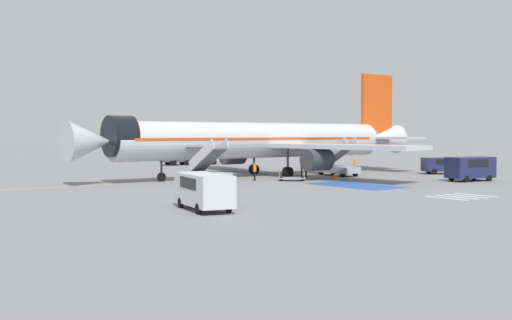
# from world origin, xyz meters

# --- Properties ---
(ground_plane) EXTENTS (600.00, 600.00, 0.00)m
(ground_plane) POSITION_xyz_m (0.00, 0.00, 0.00)
(ground_plane) COLOR slate
(apron_leadline_yellow) EXTENTS (77.00, 0.92, 0.01)m
(apron_leadline_yellow) POSITION_xyz_m (-0.47, 0.10, 0.00)
(apron_leadline_yellow) COLOR gold
(apron_leadline_yellow) RESTS_ON ground_plane
(apron_stand_patch_blue) EXTENTS (4.75, 8.84, 0.01)m
(apron_stand_patch_blue) POSITION_xyz_m (-0.47, -14.03, 0.00)
(apron_stand_patch_blue) COLOR #2856A8
(apron_stand_patch_blue) RESTS_ON ground_plane
(apron_walkway_bar_0) EXTENTS (0.44, 3.60, 0.01)m
(apron_walkway_bar_0) POSITION_xyz_m (-2.87, -25.13, 0.00)
(apron_walkway_bar_0) COLOR silver
(apron_walkway_bar_0) RESTS_ON ground_plane
(apron_walkway_bar_1) EXTENTS (0.44, 3.60, 0.01)m
(apron_walkway_bar_1) POSITION_xyz_m (-1.67, -25.13, 0.00)
(apron_walkway_bar_1) COLOR silver
(apron_walkway_bar_1) RESTS_ON ground_plane
(apron_walkway_bar_2) EXTENTS (0.44, 3.60, 0.01)m
(apron_walkway_bar_2) POSITION_xyz_m (-0.47, -25.13, 0.00)
(apron_walkway_bar_2) COLOR silver
(apron_walkway_bar_2) RESTS_ON ground_plane
(apron_walkway_bar_3) EXTENTS (0.44, 3.60, 0.01)m
(apron_walkway_bar_3) POSITION_xyz_m (0.73, -25.13, 0.00)
(apron_walkway_bar_3) COLOR silver
(apron_walkway_bar_3) RESTS_ON ground_plane
(airliner) EXTENTS (42.83, 35.79, 11.92)m
(airliner) POSITION_xyz_m (0.26, 0.09, 3.86)
(airliner) COLOR silver
(airliner) RESTS_ON ground_plane
(boarding_stairs_forward) EXTENTS (2.24, 5.25, 4.14)m
(boarding_stairs_forward) POSITION_xyz_m (-9.58, -4.25, 1.01)
(boarding_stairs_forward) COLOR #ADB2BA
(boarding_stairs_forward) RESTS_ON ground_plane
(boarding_stairs_aft) EXTENTS (2.24, 5.25, 4.24)m
(boarding_stairs_aft) POSITION_xyz_m (6.92, -4.40, 1.02)
(boarding_stairs_aft) COLOR #ADB2BA
(boarding_stairs_aft) RESTS_ON ground_plane
(fuel_tanker) EXTENTS (9.10, 3.92, 3.68)m
(fuel_tanker) POSITION_xyz_m (5.86, 25.15, 1.87)
(fuel_tanker) COLOR #38383D
(fuel_tanker) RESTS_ON ground_plane
(service_van_0) EXTENTS (5.15, 4.31, 1.84)m
(service_van_0) POSITION_xyz_m (18.74, -9.58, 1.12)
(service_van_0) COLOR #1E234C
(service_van_0) RESTS_ON ground_plane
(service_van_1) EXTENTS (3.03, 5.52, 2.19)m
(service_van_1) POSITION_xyz_m (-20.16, -20.40, 1.31)
(service_van_1) COLOR silver
(service_van_1) RESTS_ON ground_plane
(service_van_2) EXTENTS (5.07, 2.89, 2.32)m
(service_van_2) POSITION_xyz_m (12.04, -17.27, 1.38)
(service_van_2) COLOR #1E234C
(service_van_2) RESTS_ON ground_plane
(baggage_cart) EXTENTS (2.97, 2.79, 0.87)m
(baggage_cart) POSITION_xyz_m (-1.48, -6.61, 0.26)
(baggage_cart) COLOR gray
(baggage_cart) RESTS_ON ground_plane
(ground_crew_0) EXTENTS (0.46, 0.47, 1.80)m
(ground_crew_0) POSITION_xyz_m (10.96, -3.09, 1.04)
(ground_crew_0) COLOR black
(ground_crew_0) RESTS_ON ground_plane
(ground_crew_1) EXTENTS (0.37, 0.48, 1.84)m
(ground_crew_1) POSITION_xyz_m (-4.40, -4.48, 1.07)
(ground_crew_1) COLOR black
(ground_crew_1) RESTS_ON ground_plane
(ground_crew_2) EXTENTS (0.47, 0.46, 1.63)m
(ground_crew_2) POSITION_xyz_m (1.81, -5.01, 0.94)
(ground_crew_2) COLOR black
(ground_crew_2) RESTS_ON ground_plane
(ground_crew_3) EXTENTS (0.46, 0.47, 1.63)m
(ground_crew_3) POSITION_xyz_m (3.28, -2.64, 0.93)
(ground_crew_3) COLOR #191E38
(ground_crew_3) RESTS_ON ground_plane
(traffic_cone_0) EXTENTS (0.61, 0.61, 0.68)m
(traffic_cone_0) POSITION_xyz_m (3.60, -7.41, 0.34)
(traffic_cone_0) COLOR orange
(traffic_cone_0) RESTS_ON ground_plane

